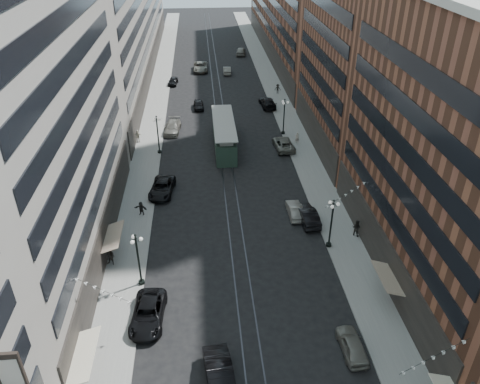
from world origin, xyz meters
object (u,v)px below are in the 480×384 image
object	(u,v)px
pedestrian_5	(141,208)
car_extra_1	(241,51)
pedestrian_2	(110,257)
car_11	(283,144)
car_2	(148,313)
streetcar	(224,135)
car_9	(173,81)
pedestrian_6	(138,136)
car_8	(172,127)
lamppost_sw_far	(138,258)
pedestrian_8	(297,138)
lamppost_sw_mid	(158,133)
lamppost_se_mid	(284,115)
pedestrian_9	(278,89)
car_14	(227,70)
car_extra_0	(201,67)
car_5	(220,377)
car_4	(352,345)
car_10	(307,215)
car_12	(267,102)
car_extra_2	(295,210)
car_7	(162,188)
pedestrian_7	(356,228)
car_13	(199,105)
lamppost_se_far	(331,222)

from	to	relation	value
pedestrian_5	car_extra_1	distance (m)	69.04
pedestrian_2	car_11	size ratio (longest dim) A/B	0.34
car_2	car_extra_1	bearing A→B (deg)	83.63
car_extra_1	car_11	bearing A→B (deg)	99.15
streetcar	car_11	size ratio (longest dim) A/B	2.50
car_2	streetcar	bearing A→B (deg)	79.99
car_2	car_9	world-z (taller)	car_2
pedestrian_6	car_extra_1	distance (m)	51.36
car_8	pedestrian_6	distance (m)	6.10
lamppost_sw_far	pedestrian_8	world-z (taller)	lamppost_sw_far
car_2	lamppost_sw_mid	bearing A→B (deg)	95.71
lamppost_se_mid	pedestrian_9	size ratio (longest dim) A/B	3.13
car_14	pedestrian_9	size ratio (longest dim) A/B	2.52
car_extra_0	car_extra_1	world-z (taller)	car_extra_0
car_5	pedestrian_8	distance (m)	41.83
car_4	car_10	size ratio (longest dim) A/B	0.84
car_4	pedestrian_5	world-z (taller)	pedestrian_5
car_2	car_12	xyz separation A→B (m)	(16.61, 48.31, 0.03)
lamppost_se_mid	car_extra_2	world-z (taller)	lamppost_se_mid
car_2	car_8	bearing A→B (deg)	93.06
car_9	car_12	world-z (taller)	car_12
car_10	pedestrian_9	bearing A→B (deg)	-100.06
car_7	car_8	xyz separation A→B (m)	(0.57, 18.34, 0.02)
car_9	pedestrian_7	world-z (taller)	pedestrian_7
car_5	car_13	xyz separation A→B (m)	(-0.95, 55.22, -0.20)
car_10	car_7	bearing A→B (deg)	-30.19
pedestrian_6	pedestrian_9	distance (m)	30.69
lamppost_se_mid	streetcar	bearing A→B (deg)	-160.07
car_8	pedestrian_6	bearing A→B (deg)	-137.34
car_10	pedestrian_9	world-z (taller)	pedestrian_9
pedestrian_6	pedestrian_7	size ratio (longest dim) A/B	1.01
car_extra_1	car_10	bearing A→B (deg)	98.31
pedestrian_6	car_2	bearing A→B (deg)	86.97
streetcar	pedestrian_2	world-z (taller)	streetcar
car_13	streetcar	bearing A→B (deg)	-79.37
streetcar	car_7	bearing A→B (deg)	-123.10
car_10	pedestrian_5	xyz separation A→B (m)	(-18.20, 2.75, 0.14)
streetcar	car_14	bearing A→B (deg)	85.74
car_5	lamppost_se_far	bearing A→B (deg)	45.43
lamppost_se_mid	car_2	world-z (taller)	lamppost_se_mid
car_2	car_5	distance (m)	8.80
car_7	car_11	distance (m)	19.92
car_4	lamppost_sw_mid	bearing A→B (deg)	-66.31
car_7	lamppost_se_mid	bearing A→B (deg)	50.04
car_10	pedestrian_8	xyz separation A→B (m)	(2.66, 19.78, 0.18)
lamppost_sw_far	pedestrian_6	bearing A→B (deg)	96.12
car_2	pedestrian_9	world-z (taller)	pedestrian_9
pedestrian_5	car_extra_1	xyz separation A→B (m)	(17.05, 66.91, -0.08)
car_2	pedestrian_2	distance (m)	8.51
lamppost_sw_mid	lamppost_se_mid	size ratio (longest dim) A/B	1.00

